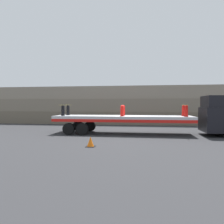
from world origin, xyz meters
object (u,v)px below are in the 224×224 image
at_px(traffic_cone, 91,142).
at_px(fire_hydrant_red_far_2, 183,111).
at_px(fire_hydrant_black_near_0, 63,111).
at_px(truck_cab, 221,116).
at_px(fire_hydrant_red_far_1, 123,110).
at_px(fire_hydrant_black_far_0, 68,110).
at_px(flatbed_trailer, 116,119).
at_px(fire_hydrant_red_near_2, 186,111).
at_px(fire_hydrant_red_near_1, 122,111).

bearing_deg(traffic_cone, fire_hydrant_red_far_2, 46.09).
bearing_deg(fire_hydrant_black_near_0, truck_cab, 2.78).
bearing_deg(fire_hydrant_red_far_1, fire_hydrant_red_far_2, 0.00).
xyz_separation_m(truck_cab, fire_hydrant_black_far_0, (-11.09, 0.54, 0.33)).
height_order(truck_cab, fire_hydrant_red_far_2, truck_cab).
xyz_separation_m(fire_hydrant_black_near_0, fire_hydrant_red_far_1, (4.36, 1.08, 0.00)).
relative_size(truck_cab, flatbed_trailer, 0.28).
bearing_deg(truck_cab, fire_hydrant_black_near_0, -177.22).
bearing_deg(truck_cab, flatbed_trailer, 180.00).
relative_size(fire_hydrant_red_near_2, traffic_cone, 1.57).
bearing_deg(fire_hydrant_red_near_1, fire_hydrant_black_far_0, 166.12).
bearing_deg(traffic_cone, fire_hydrant_red_far_1, 78.80).
xyz_separation_m(truck_cab, fire_hydrant_red_far_2, (-2.37, 0.54, 0.33)).
distance_m(truck_cab, fire_hydrant_red_far_2, 2.46).
height_order(fire_hydrant_red_far_1, fire_hydrant_red_far_2, same).
relative_size(fire_hydrant_black_far_0, traffic_cone, 1.57).
bearing_deg(fire_hydrant_red_near_2, flatbed_trailer, 173.63).
height_order(fire_hydrant_black_near_0, fire_hydrant_red_near_2, same).
xyz_separation_m(fire_hydrant_red_far_1, fire_hydrant_red_far_2, (4.36, 0.00, 0.00)).
height_order(fire_hydrant_red_near_2, traffic_cone, fire_hydrant_red_near_2).
bearing_deg(fire_hydrant_red_near_2, fire_hydrant_black_far_0, 172.96).
relative_size(fire_hydrant_black_far_0, fire_hydrant_red_near_1, 1.00).
distance_m(fire_hydrant_black_near_0, fire_hydrant_red_far_2, 8.79).
relative_size(fire_hydrant_black_near_0, fire_hydrant_red_near_1, 1.00).
bearing_deg(flatbed_trailer, fire_hydrant_black_far_0, 172.12).
bearing_deg(fire_hydrant_black_near_0, fire_hydrant_red_near_2, 0.00).
distance_m(flatbed_trailer, fire_hydrant_red_far_2, 4.89).
relative_size(fire_hydrant_red_near_1, fire_hydrant_red_far_1, 1.00).
xyz_separation_m(fire_hydrant_red_far_1, traffic_cone, (-1.13, -5.70, -1.46)).
relative_size(fire_hydrant_black_far_0, fire_hydrant_red_near_2, 1.00).
bearing_deg(fire_hydrant_black_far_0, fire_hydrant_red_near_2, -7.04).
bearing_deg(fire_hydrant_red_near_1, fire_hydrant_red_near_2, 0.00).
bearing_deg(traffic_cone, fire_hydrant_red_near_1, 76.28).
distance_m(truck_cab, fire_hydrant_red_far_1, 6.76).
height_order(truck_cab, fire_hydrant_black_near_0, truck_cab).
bearing_deg(fire_hydrant_red_far_2, traffic_cone, -133.91).
relative_size(flatbed_trailer, fire_hydrant_red_far_2, 12.63).
distance_m(fire_hydrant_black_near_0, fire_hydrant_black_far_0, 1.08).
xyz_separation_m(truck_cab, fire_hydrant_black_near_0, (-11.09, -0.54, 0.33)).
bearing_deg(traffic_cone, fire_hydrant_black_near_0, 124.95).
height_order(flatbed_trailer, fire_hydrant_red_far_2, fire_hydrant_red_far_2).
height_order(fire_hydrant_red_far_1, traffic_cone, fire_hydrant_red_far_1).
height_order(flatbed_trailer, traffic_cone, flatbed_trailer).
bearing_deg(flatbed_trailer, fire_hydrant_red_far_2, 6.37).
distance_m(truck_cab, flatbed_trailer, 7.21).
height_order(truck_cab, flatbed_trailer, truck_cab).
relative_size(truck_cab, fire_hydrant_black_near_0, 3.48).
relative_size(fire_hydrant_red_near_1, fire_hydrant_red_near_2, 1.00).
height_order(fire_hydrant_red_near_1, fire_hydrant_red_far_2, same).
xyz_separation_m(fire_hydrant_black_near_0, fire_hydrant_black_far_0, (0.00, 1.08, 0.00)).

